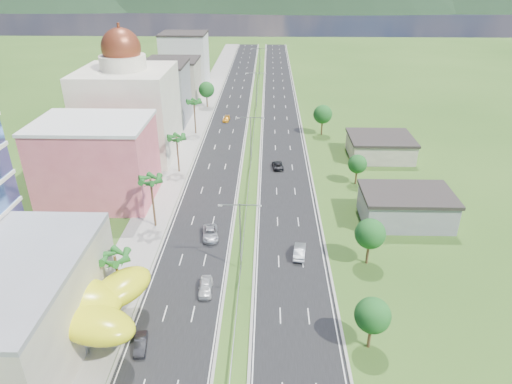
{
  "coord_description": "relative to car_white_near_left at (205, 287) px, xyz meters",
  "views": [
    {
      "loc": [
        3.77,
        -45.5,
        40.76
      ],
      "look_at": [
        1.94,
        21.63,
        7.0
      ],
      "focal_mm": 32.0,
      "sensor_mm": 36.0,
      "label": 1
    }
  ],
  "objects": [
    {
      "name": "leafy_tree_rd",
      "position": [
        22.58,
        65.39,
        4.76
      ],
      "size": [
        4.9,
        4.9,
        8.05
      ],
      "color": "#47301C",
      "rests_on": "ground"
    },
    {
      "name": "car_dark_far_right",
      "position": [
        10.63,
        42.97,
        -0.11
      ],
      "size": [
        2.65,
        5.01,
        1.34
      ],
      "primitive_type": "imported",
      "rotation": [
        0.0,
        0.0,
        3.23
      ],
      "color": "black",
      "rests_on": "road_right"
    },
    {
      "name": "midrise_grey",
      "position": [
        -22.42,
        75.39,
        7.18
      ],
      "size": [
        16.0,
        15.0,
        16.0
      ],
      "primitive_type": "cube",
      "color": "gray",
      "rests_on": "ground"
    },
    {
      "name": "car_silver_mid_left",
      "position": [
        -0.99,
        13.94,
        -0.02
      ],
      "size": [
        3.33,
        5.75,
        1.51
      ],
      "primitive_type": "imported",
      "rotation": [
        0.0,
        0.0,
        0.16
      ],
      "color": "#9A9BA1",
      "rests_on": "road_left"
    },
    {
      "name": "road_right",
      "position": [
        12.08,
        85.39,
        -0.8
      ],
      "size": [
        11.0,
        260.0,
        0.04
      ],
      "primitive_type": "cube",
      "color": "black",
      "rests_on": "ground"
    },
    {
      "name": "car_dark_left",
      "position": [
        -6.32,
        -10.6,
        -0.13
      ],
      "size": [
        1.94,
        4.09,
        1.29
      ],
      "primitive_type": "imported",
      "rotation": [
        0.0,
        0.0,
        0.15
      ],
      "color": "black",
      "rests_on": "road_left"
    },
    {
      "name": "streetlight_median_e",
      "position": [
        4.58,
        135.39,
        5.93
      ],
      "size": [
        6.04,
        0.25,
        11.0
      ],
      "color": "gray",
      "rests_on": "ground"
    },
    {
      "name": "leafy_tree_ra",
      "position": [
        20.58,
        -9.61,
        3.96
      ],
      "size": [
        4.2,
        4.2,
        6.9
      ],
      "color": "#47301C",
      "rests_on": "ground"
    },
    {
      "name": "car_yellow_far_left",
      "position": [
        -3.65,
        76.25,
        -0.16
      ],
      "size": [
        2.06,
        4.35,
        1.23
      ],
      "primitive_type": "imported",
      "rotation": [
        0.0,
        0.0,
        -0.08
      ],
      "color": "orange",
      "rests_on": "road_left"
    },
    {
      "name": "palm_tree_b",
      "position": [
        -10.92,
        -2.61,
        6.24
      ],
      "size": [
        3.6,
        3.6,
        8.1
      ],
      "color": "#47301C",
      "rests_on": "ground"
    },
    {
      "name": "streetlight_median_c",
      "position": [
        4.58,
        45.39,
        5.93
      ],
      "size": [
        6.04,
        0.25,
        11.0
      ],
      "color": "gray",
      "rests_on": "ground"
    },
    {
      "name": "shed_near",
      "position": [
        32.58,
        20.39,
        1.68
      ],
      "size": [
        15.0,
        10.0,
        5.0
      ],
      "primitive_type": "cube",
      "color": "gray",
      "rests_on": "ground"
    },
    {
      "name": "car_silver_right",
      "position": [
        13.5,
        9.01,
        0.03
      ],
      "size": [
        2.32,
        5.11,
        1.63
      ],
      "primitive_type": "imported",
      "rotation": [
        0.0,
        0.0,
        3.02
      ],
      "color": "#97989E",
      "rests_on": "road_right"
    },
    {
      "name": "streetlight_median_b",
      "position": [
        4.58,
        5.39,
        5.93
      ],
      "size": [
        6.04,
        0.25,
        11.0
      ],
      "color": "gray",
      "rests_on": "ground"
    },
    {
      "name": "car_white_near_left",
      "position": [
        0.0,
        0.0,
        0.0
      ],
      "size": [
        2.09,
        4.66,
        1.56
      ],
      "primitive_type": "imported",
      "rotation": [
        0.0,
        0.0,
        0.06
      ],
      "color": "silver",
      "rests_on": "road_left"
    },
    {
      "name": "road_left",
      "position": [
        -2.92,
        85.39,
        -0.8
      ],
      "size": [
        11.0,
        260.0,
        0.04
      ],
      "primitive_type": "cube",
      "color": "black",
      "rests_on": "ground"
    },
    {
      "name": "ground",
      "position": [
        4.58,
        -4.61,
        -0.82
      ],
      "size": [
        500.0,
        500.0,
        0.0
      ],
      "primitive_type": "plane",
      "color": "#2D5119",
      "rests_on": "ground"
    },
    {
      "name": "palm_tree_c",
      "position": [
        -10.92,
        17.39,
        7.68
      ],
      "size": [
        3.6,
        3.6,
        9.6
      ],
      "color": "#47301C",
      "rests_on": "ground"
    },
    {
      "name": "sidewalk_left",
      "position": [
        -12.42,
        85.39,
        -0.76
      ],
      "size": [
        7.0,
        260.0,
        0.12
      ],
      "primitive_type": "cube",
      "color": "gray",
      "rests_on": "ground"
    },
    {
      "name": "streetlight_median_d",
      "position": [
        4.58,
        90.39,
        5.93
      ],
      "size": [
        6.04,
        0.25,
        11.0
      ],
      "color": "gray",
      "rests_on": "ground"
    },
    {
      "name": "domed_building",
      "position": [
        -23.42,
        50.39,
        10.54
      ],
      "size": [
        20.0,
        20.0,
        28.7
      ],
      "color": "beige",
      "rests_on": "ground"
    },
    {
      "name": "median_guardrail",
      "position": [
        4.58,
        67.38,
        -0.2
      ],
      "size": [
        0.1,
        216.06,
        0.76
      ],
      "color": "gray",
      "rests_on": "ground"
    },
    {
      "name": "leafy_tree_rc",
      "position": [
        26.58,
        35.39,
        3.56
      ],
      "size": [
        3.85,
        3.85,
        6.33
      ],
      "color": "#47301C",
      "rests_on": "ground"
    },
    {
      "name": "midrise_white",
      "position": [
        -22.42,
        120.39,
        8.18
      ],
      "size": [
        16.0,
        15.0,
        18.0
      ],
      "primitive_type": "cube",
      "color": "silver",
      "rests_on": "ground"
    },
    {
      "name": "palm_tree_d",
      "position": [
        -10.92,
        40.39,
        6.72
      ],
      "size": [
        3.6,
        3.6,
        8.6
      ],
      "color": "#47301C",
      "rests_on": "ground"
    },
    {
      "name": "shed_far",
      "position": [
        34.58,
        50.39,
        1.38
      ],
      "size": [
        14.0,
        12.0,
        4.4
      ],
      "primitive_type": "cube",
      "color": "gray",
      "rests_on": "ground"
    },
    {
      "name": "leafy_tree_lfar",
      "position": [
        -10.92,
        90.39,
        4.76
      ],
      "size": [
        4.9,
        4.9,
        8.05
      ],
      "color": "#47301C",
      "rests_on": "ground"
    },
    {
      "name": "pink_shophouse",
      "position": [
        -23.42,
        27.39,
        6.68
      ],
      "size": [
        20.0,
        15.0,
        15.0
      ],
      "primitive_type": "cube",
      "color": "#D25666",
      "rests_on": "ground"
    },
    {
      "name": "leafy_tree_rb",
      "position": [
        23.58,
        7.39,
        4.36
      ],
      "size": [
        4.55,
        4.55,
        7.47
      ],
      "color": "#47301C",
      "rests_on": "ground"
    },
    {
      "name": "palm_tree_e",
      "position": [
        -10.92,
        65.39,
        7.49
      ],
      "size": [
        3.6,
        3.6,
        9.4
      ],
      "color": "#47301C",
      "rests_on": "ground"
    },
    {
      "name": "lime_canopy",
      "position": [
        -15.42,
        -8.61,
        4.17
      ],
      "size": [
        18.0,
        15.0,
        7.4
      ],
      "color": "yellow",
      "rests_on": "ground"
    },
    {
      "name": "midrise_beige",
      "position": [
        -22.42,
        97.39,
        5.68
      ],
      "size": [
        16.0,
        15.0,
        13.0
      ],
      "primitive_type": "cube",
      "color": "gray",
      "rests_on": "ground"
    },
    {
      "name": "mountain_ridge",
      "position": [
        64.58,
        445.39,
        -0.82
      ],
      "size": [
        860.0,
        140.0,
        90.0
      ],
      "primitive_type": null,
      "color": "black",
      "rests_on": "ground"
    }
  ]
}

